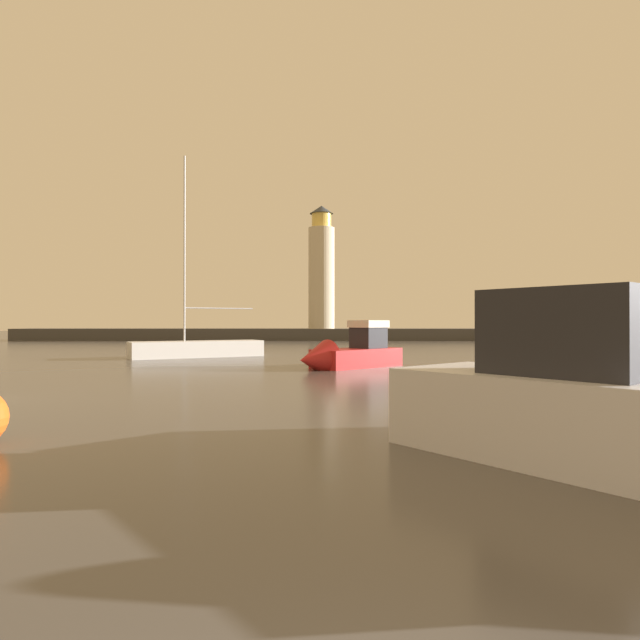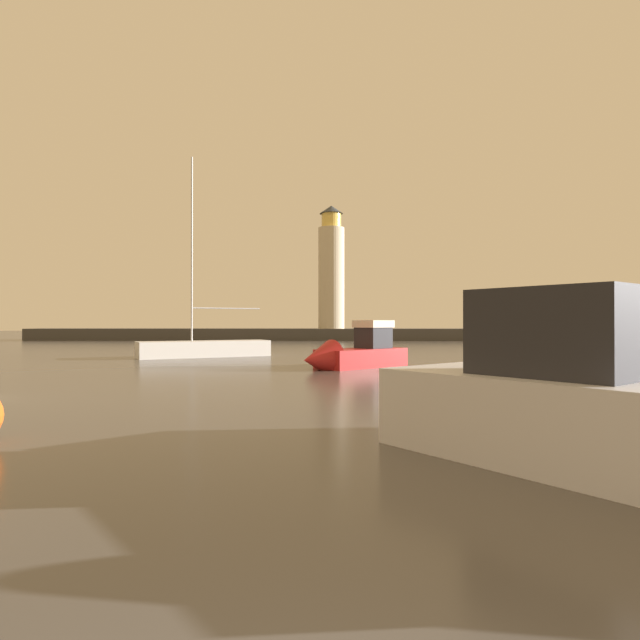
{
  "view_description": "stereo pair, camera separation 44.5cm",
  "coord_description": "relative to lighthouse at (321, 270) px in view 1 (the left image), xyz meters",
  "views": [
    {
      "loc": [
        -0.38,
        -1.37,
        2.27
      ],
      "look_at": [
        -0.57,
        16.21,
        2.36
      ],
      "focal_mm": 29.55,
      "sensor_mm": 36.0,
      "label": 1
    },
    {
      "loc": [
        0.06,
        -1.36,
        2.27
      ],
      "look_at": [
        -0.57,
        16.21,
        2.36
      ],
      "focal_mm": 29.55,
      "sensor_mm": 36.0,
      "label": 2
    }
  ],
  "objects": [
    {
      "name": "ground_plane",
      "position": [
        0.94,
        -33.54,
        -9.1
      ],
      "size": [
        220.0,
        220.0,
        0.0
      ],
      "primitive_type": "plane",
      "color": "#4C4742"
    },
    {
      "name": "breakwater",
      "position": [
        0.94,
        0.0,
        -8.35
      ],
      "size": [
        80.98,
        5.24,
        1.5
      ],
      "primitive_type": "cube",
      "color": "#423F3D",
      "rests_on": "ground_plane"
    },
    {
      "name": "lighthouse",
      "position": [
        0.0,
        0.0,
        0.0
      ],
      "size": [
        3.39,
        3.39,
        16.04
      ],
      "color": "beige",
      "rests_on": "breakwater"
    },
    {
      "name": "motorboat_0",
      "position": [
        1.55,
        -42.02,
        -8.4
      ],
      "size": [
        5.91,
        5.68,
        2.81
      ],
      "color": "#B21E1E",
      "rests_on": "ground_plane"
    },
    {
      "name": "sailboat_moored",
      "position": [
        -7.93,
        -33.83,
        -8.5
      ],
      "size": [
        8.54,
        6.06,
        13.19
      ],
      "color": "white",
      "rests_on": "ground_plane"
    }
  ]
}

